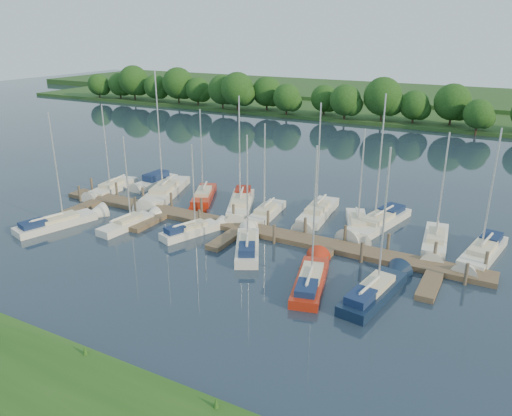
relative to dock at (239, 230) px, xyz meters
The scene contains 23 objects.
ground 7.31m from the dock, 90.00° to the right, with size 260.00×260.00×0.00m, color #1A2735.
dock is the anchor object (origin of this frame).
mooring_pilings 1.19m from the dock, 90.00° to the left, with size 38.24×2.84×2.00m.
far_shore 67.69m from the dock, 90.00° to the left, with size 180.00×30.00×0.60m, color #21441A.
distant_hill 92.69m from the dock, 90.00° to the left, with size 220.00×40.00×1.40m, color #315425.
treeline 54.62m from the dock, 88.79° to the left, with size 144.22×9.88×8.17m.
sailboat_n_0 17.88m from the dock, 169.24° to the left, with size 2.49×7.49×9.49m.
motorboat 16.53m from the dock, 154.24° to the left, with size 2.07×6.09×1.69m.
sailboat_n_2 12.50m from the dock, 158.38° to the left, with size 5.06×10.37×13.05m.
sailboat_n_3 9.33m from the dock, 142.74° to the left, with size 4.33×7.20×9.48m.
sailboat_n_4 5.80m from the dock, 118.73° to the left, with size 5.03×8.52×11.16m.
sailboat_n_5 4.24m from the dock, 85.82° to the left, with size 2.22×7.04×9.00m.
sailboat_n_6 7.87m from the dock, 55.39° to the left, with size 2.59×8.48×10.84m.
sailboat_n_7 10.25m from the dock, 33.56° to the left, with size 3.78×7.03×9.04m.
sailboat_n_8 12.03m from the dock, 34.70° to the left, with size 3.98×9.55×11.86m.
sailboat_n_9 15.89m from the dock, 18.34° to the left, with size 2.46×7.49×9.58m.
sailboat_n_10 19.11m from the dock, 13.61° to the left, with size 3.09×8.19×10.29m.
sailboat_s_0 15.81m from the dock, 156.96° to the right, with size 3.78×8.15×10.20m.
sailboat_s_1 9.70m from the dock, 159.03° to the right, with size 2.05×6.43×8.26m.
sailboat_s_2 3.99m from the dock, 144.90° to the right, with size 3.24×6.07×7.99m.
sailboat_s_3 3.77m from the dock, 49.72° to the right, with size 4.52×6.99×9.47m.
sailboat_s_4 10.39m from the dock, 31.94° to the right, with size 3.43×7.81×9.82m.
sailboat_s_5 14.04m from the dock, 21.29° to the right, with size 2.87×8.02×10.18m.
Camera 1 is at (19.80, -26.30, 16.43)m, focal length 35.00 mm.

